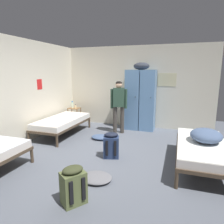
{
  "coord_description": "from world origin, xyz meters",
  "views": [
    {
      "loc": [
        1.34,
        -3.72,
        1.8
      ],
      "look_at": [
        0.0,
        0.27,
        0.95
      ],
      "focal_mm": 32.18,
      "sensor_mm": 36.0,
      "label": 1
    }
  ],
  "objects_px": {
    "bedding_heap": "(206,135)",
    "clothes_pile_grey": "(96,178)",
    "backpack_olive": "(73,185)",
    "bed_left_rear": "(62,122)",
    "water_bottle": "(72,105)",
    "bed_right": "(201,148)",
    "person_traveler": "(119,102)",
    "backpack_navy": "(111,145)",
    "lotion_bottle": "(75,106)",
    "locker_bank": "(141,99)",
    "clothes_pile_denim": "(101,137)",
    "shelf_unit": "(74,114)"
  },
  "relations": [
    {
      "from": "bedding_heap",
      "to": "person_traveler",
      "type": "xyz_separation_m",
      "value": [
        -2.18,
        1.52,
        0.31
      ]
    },
    {
      "from": "bedding_heap",
      "to": "backpack_navy",
      "type": "relative_size",
      "value": 1.15
    },
    {
      "from": "water_bottle",
      "to": "backpack_olive",
      "type": "xyz_separation_m",
      "value": [
        2.17,
        -3.83,
        -0.41
      ]
    },
    {
      "from": "lotion_bottle",
      "to": "backpack_navy",
      "type": "relative_size",
      "value": 0.26
    },
    {
      "from": "bed_left_rear",
      "to": "backpack_navy",
      "type": "distance_m",
      "value": 2.12
    },
    {
      "from": "locker_bank",
      "to": "clothes_pile_grey",
      "type": "distance_m",
      "value": 3.43
    },
    {
      "from": "locker_bank",
      "to": "water_bottle",
      "type": "distance_m",
      "value": 2.36
    },
    {
      "from": "shelf_unit",
      "to": "water_bottle",
      "type": "height_order",
      "value": "water_bottle"
    },
    {
      "from": "shelf_unit",
      "to": "water_bottle",
      "type": "bearing_deg",
      "value": 165.96
    },
    {
      "from": "bed_left_rear",
      "to": "backpack_navy",
      "type": "height_order",
      "value": "backpack_navy"
    },
    {
      "from": "shelf_unit",
      "to": "bedding_heap",
      "type": "height_order",
      "value": "bedding_heap"
    },
    {
      "from": "bed_right",
      "to": "clothes_pile_denim",
      "type": "height_order",
      "value": "bed_right"
    },
    {
      "from": "backpack_navy",
      "to": "clothes_pile_grey",
      "type": "relative_size",
      "value": 1.04
    },
    {
      "from": "shelf_unit",
      "to": "bed_left_rear",
      "type": "relative_size",
      "value": 0.3
    },
    {
      "from": "backpack_olive",
      "to": "clothes_pile_grey",
      "type": "xyz_separation_m",
      "value": [
        0.07,
        0.64,
        -0.21
      ]
    },
    {
      "from": "person_traveler",
      "to": "backpack_navy",
      "type": "height_order",
      "value": "person_traveler"
    },
    {
      "from": "clothes_pile_grey",
      "to": "lotion_bottle",
      "type": "bearing_deg",
      "value": 123.79
    },
    {
      "from": "lotion_bottle",
      "to": "backpack_navy",
      "type": "xyz_separation_m",
      "value": [
        2.03,
        -2.16,
        -0.37
      ]
    },
    {
      "from": "bedding_heap",
      "to": "lotion_bottle",
      "type": "relative_size",
      "value": 4.49
    },
    {
      "from": "water_bottle",
      "to": "locker_bank",
      "type": "bearing_deg",
      "value": 2.91
    },
    {
      "from": "backpack_navy",
      "to": "shelf_unit",
      "type": "bearing_deg",
      "value": 133.61
    },
    {
      "from": "bed_right",
      "to": "bed_left_rear",
      "type": "bearing_deg",
      "value": 165.77
    },
    {
      "from": "person_traveler",
      "to": "lotion_bottle",
      "type": "xyz_separation_m",
      "value": [
        -1.67,
        0.45,
        -0.29
      ]
    },
    {
      "from": "water_bottle",
      "to": "clothes_pile_grey",
      "type": "bearing_deg",
      "value": -54.86
    },
    {
      "from": "lotion_bottle",
      "to": "clothes_pile_grey",
      "type": "bearing_deg",
      "value": -56.21
    },
    {
      "from": "locker_bank",
      "to": "shelf_unit",
      "type": "bearing_deg",
      "value": -176.48
    },
    {
      "from": "bed_right",
      "to": "bedding_heap",
      "type": "distance_m",
      "value": 0.25
    },
    {
      "from": "person_traveler",
      "to": "backpack_olive",
      "type": "distance_m",
      "value": 3.4
    },
    {
      "from": "bedding_heap",
      "to": "clothes_pile_grey",
      "type": "bearing_deg",
      "value": -146.72
    },
    {
      "from": "water_bottle",
      "to": "backpack_navy",
      "type": "height_order",
      "value": "water_bottle"
    },
    {
      "from": "water_bottle",
      "to": "backpack_olive",
      "type": "distance_m",
      "value": 4.42
    },
    {
      "from": "water_bottle",
      "to": "clothes_pile_denim",
      "type": "distance_m",
      "value": 2.05
    },
    {
      "from": "locker_bank",
      "to": "bed_right",
      "type": "bearing_deg",
      "value": -54.16
    },
    {
      "from": "bed_left_rear",
      "to": "person_traveler",
      "type": "xyz_separation_m",
      "value": [
        1.49,
        0.67,
        0.54
      ]
    },
    {
      "from": "bed_right",
      "to": "bed_left_rear",
      "type": "xyz_separation_m",
      "value": [
        -3.61,
        0.92,
        0.0
      ]
    },
    {
      "from": "lotion_bottle",
      "to": "bedding_heap",
      "type": "bearing_deg",
      "value": -27.04
    },
    {
      "from": "bedding_heap",
      "to": "backpack_olive",
      "type": "relative_size",
      "value": 1.15
    },
    {
      "from": "locker_bank",
      "to": "person_traveler",
      "type": "xyz_separation_m",
      "value": [
        -0.52,
        -0.63,
        -0.05
      ]
    },
    {
      "from": "bed_left_rear",
      "to": "clothes_pile_grey",
      "type": "relative_size",
      "value": 3.58
    },
    {
      "from": "shelf_unit",
      "to": "backpack_olive",
      "type": "xyz_separation_m",
      "value": [
        2.09,
        -3.81,
        -0.09
      ]
    },
    {
      "from": "bedding_heap",
      "to": "person_traveler",
      "type": "height_order",
      "value": "person_traveler"
    },
    {
      "from": "backpack_olive",
      "to": "clothes_pile_grey",
      "type": "distance_m",
      "value": 0.68
    },
    {
      "from": "bed_left_rear",
      "to": "backpack_olive",
      "type": "relative_size",
      "value": 3.45
    },
    {
      "from": "bedding_heap",
      "to": "backpack_navy",
      "type": "xyz_separation_m",
      "value": [
        -1.83,
        -0.19,
        -0.36
      ]
    },
    {
      "from": "bed_left_rear",
      "to": "backpack_navy",
      "type": "xyz_separation_m",
      "value": [
        1.85,
        -1.04,
        -0.12
      ]
    },
    {
      "from": "bed_left_rear",
      "to": "locker_bank",
      "type": "bearing_deg",
      "value": 32.8
    },
    {
      "from": "backpack_navy",
      "to": "locker_bank",
      "type": "bearing_deg",
      "value": 85.93
    },
    {
      "from": "bed_right",
      "to": "water_bottle",
      "type": "relative_size",
      "value": 8.24
    },
    {
      "from": "locker_bank",
      "to": "bed_left_rear",
      "type": "distance_m",
      "value": 2.47
    },
    {
      "from": "shelf_unit",
      "to": "bedding_heap",
      "type": "bearing_deg",
      "value": -27.09
    }
  ]
}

